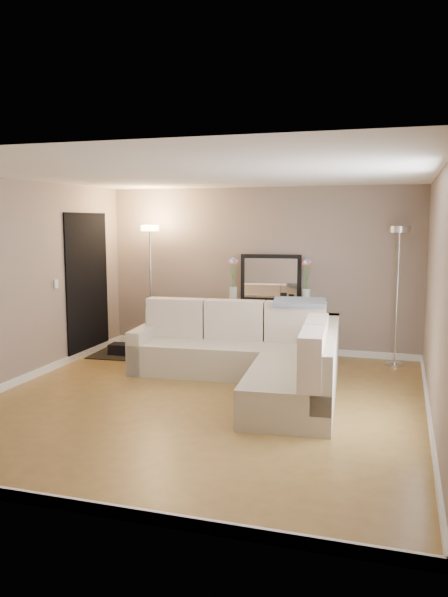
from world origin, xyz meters
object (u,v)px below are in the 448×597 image
(floor_lamp_unlit, at_px, (398,268))
(floor_lamp_lit, at_px, (150,262))
(console_table, at_px, (263,326))
(sectional_sofa, at_px, (256,356))

(floor_lamp_unlit, bearing_deg, floor_lamp_lit, -179.12)
(floor_lamp_unlit, bearing_deg, console_table, 178.04)
(floor_lamp_lit, relative_size, floor_lamp_unlit, 1.00)
(floor_lamp_lit, xyz_separation_m, floor_lamp_unlit, (3.80, 0.06, -0.00))
(sectional_sofa, relative_size, floor_lamp_unlit, 1.49)
(console_table, xyz_separation_m, floor_lamp_unlit, (1.97, -0.07, 0.95))
(console_table, relative_size, floor_lamp_lit, 0.68)
(sectional_sofa, distance_m, floor_lamp_lit, 2.75)
(console_table, relative_size, floor_lamp_unlit, 0.68)
(sectional_sofa, bearing_deg, floor_lamp_lit, 145.76)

